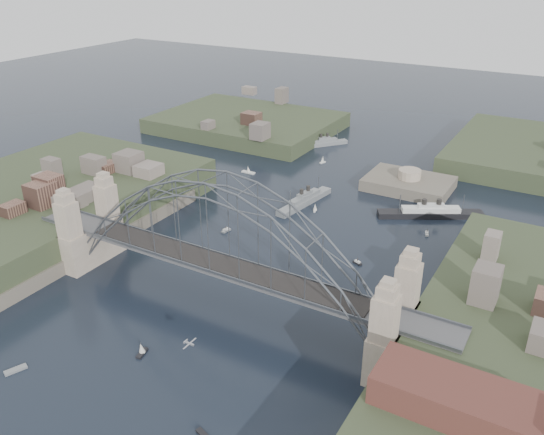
{
  "coord_description": "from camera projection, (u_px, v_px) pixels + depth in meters",
  "views": [
    {
      "loc": [
        50.18,
        -68.39,
        57.59
      ],
      "look_at": [
        0.0,
        18.0,
        10.0
      ],
      "focal_mm": 37.01,
      "sensor_mm": 36.0,
      "label": 1
    }
  ],
  "objects": [
    {
      "name": "small_boat_f",
      "position": [
        315.0,
        208.0,
        136.57
      ],
      "size": [
        1.31,
        1.51,
        2.38
      ],
      "color": "silver",
      "rests_on": "ground"
    },
    {
      "name": "ground",
      "position": [
        222.0,
        305.0,
        100.91
      ],
      "size": [
        500.0,
        500.0,
        0.0
      ],
      "primitive_type": "plane",
      "color": "black",
      "rests_on": "ground"
    },
    {
      "name": "wharf_shed",
      "position": [
        459.0,
        400.0,
        65.73
      ],
      "size": [
        20.0,
        8.0,
        4.0
      ],
      "primitive_type": "cube",
      "color": "#592D26",
      "rests_on": "shore_east"
    },
    {
      "name": "small_boat_e",
      "position": [
        248.0,
        171.0,
        160.54
      ],
      "size": [
        4.02,
        1.34,
        2.38
      ],
      "color": "silver",
      "rests_on": "ground"
    },
    {
      "name": "bridge",
      "position": [
        219.0,
        244.0,
        95.61
      ],
      "size": [
        84.0,
        13.8,
        24.6
      ],
      "color": "#4F4F51",
      "rests_on": "ground"
    },
    {
      "name": "small_boat_i",
      "position": [
        404.0,
        328.0,
        94.34
      ],
      "size": [
        2.52,
        1.7,
        0.45
      ],
      "color": "silver",
      "rests_on": "ground"
    },
    {
      "name": "fort_island",
      "position": [
        408.0,
        190.0,
        150.26
      ],
      "size": [
        22.0,
        16.0,
        9.4
      ],
      "color": "#5E5649",
      "rests_on": "ground"
    },
    {
      "name": "ocean_liner",
      "position": [
        430.0,
        213.0,
        133.94
      ],
      "size": [
        23.41,
        15.35,
        6.14
      ],
      "color": "black",
      "rests_on": "ground"
    },
    {
      "name": "small_boat_b",
      "position": [
        357.0,
        263.0,
        113.92
      ],
      "size": [
        2.1,
        1.27,
        1.43
      ],
      "color": "silver",
      "rests_on": "ground"
    },
    {
      "name": "headland_nw",
      "position": [
        247.0,
        128.0,
        199.79
      ],
      "size": [
        60.0,
        45.0,
        9.0
      ],
      "primitive_type": "cube",
      "color": "#323D24",
      "rests_on": "ground"
    },
    {
      "name": "small_boat_h",
      "position": [
        323.0,
        160.0,
        167.89
      ],
      "size": [
        1.34,
        2.21,
        2.38
      ],
      "color": "silver",
      "rests_on": "ground"
    },
    {
      "name": "small_boat_d",
      "position": [
        427.0,
        233.0,
        125.69
      ],
      "size": [
        1.25,
        2.07,
        1.43
      ],
      "color": "silver",
      "rests_on": "ground"
    },
    {
      "name": "naval_cruiser_near",
      "position": [
        305.0,
        201.0,
        140.62
      ],
      "size": [
        5.55,
        20.4,
        6.07
      ],
      "color": "gray",
      "rests_on": "ground"
    },
    {
      "name": "small_boat_g",
      "position": [
        203.0,
        435.0,
        73.57
      ],
      "size": [
        2.59,
        1.58,
        0.45
      ],
      "color": "silver",
      "rests_on": "ground"
    },
    {
      "name": "small_boat_j",
      "position": [
        16.0,
        370.0,
        84.96
      ],
      "size": [
        2.25,
        3.43,
        0.45
      ],
      "color": "silver",
      "rests_on": "ground"
    },
    {
      "name": "shore_west",
      "position": [
        12.0,
        224.0,
        126.05
      ],
      "size": [
        50.5,
        90.0,
        12.0
      ],
      "color": "#323D24",
      "rests_on": "ground"
    },
    {
      "name": "aeroplane",
      "position": [
        189.0,
        343.0,
        78.64
      ],
      "size": [
        1.48,
        2.83,
        0.41
      ],
      "color": "#A3A4AA"
    },
    {
      "name": "small_boat_c",
      "position": [
        142.0,
        350.0,
        88.18
      ],
      "size": [
        1.43,
        2.71,
        2.38
      ],
      "color": "silver",
      "rests_on": "ground"
    },
    {
      "name": "naval_cruiser_far",
      "position": [
        324.0,
        143.0,
        183.04
      ],
      "size": [
        11.99,
        14.04,
        5.49
      ],
      "color": "gray",
      "rests_on": "ground"
    },
    {
      "name": "small_boat_a",
      "position": [
        226.0,
        230.0,
        127.13
      ],
      "size": [
        1.26,
        2.57,
        1.43
      ],
      "color": "silver",
      "rests_on": "ground"
    }
  ]
}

